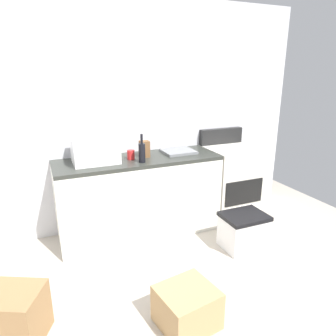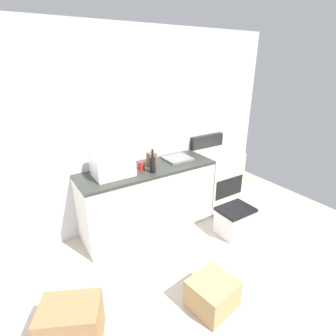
{
  "view_description": "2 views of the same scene",
  "coord_description": "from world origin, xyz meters",
  "px_view_note": "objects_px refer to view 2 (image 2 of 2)",
  "views": [
    {
      "loc": [
        -0.68,
        -1.94,
        1.81
      ],
      "look_at": [
        0.57,
        0.99,
        0.82
      ],
      "focal_mm": 33.16,
      "sensor_mm": 36.0,
      "label": 1
    },
    {
      "loc": [
        -1.16,
        -1.59,
        2.19
      ],
      "look_at": [
        0.53,
        1.05,
        0.9
      ],
      "focal_mm": 28.04,
      "sensor_mm": 36.0,
      "label": 2
    }
  ],
  "objects_px": {
    "microwave": "(113,165)",
    "coffee_mug": "(142,166)",
    "stove_oven": "(216,177)",
    "knife_block": "(152,159)",
    "storage_bin": "(234,220)",
    "wine_bottle": "(153,164)",
    "cardboard_box_medium": "(212,294)",
    "cardboard_box_large": "(72,324)"
  },
  "relations": [
    {
      "from": "microwave",
      "to": "coffee_mug",
      "type": "relative_size",
      "value": 4.6
    },
    {
      "from": "wine_bottle",
      "to": "microwave",
      "type": "bearing_deg",
      "value": 158.11
    },
    {
      "from": "wine_bottle",
      "to": "storage_bin",
      "type": "xyz_separation_m",
      "value": [
        0.92,
        -0.58,
        -0.82
      ]
    },
    {
      "from": "coffee_mug",
      "to": "cardboard_box_medium",
      "type": "relative_size",
      "value": 0.25
    },
    {
      "from": "stove_oven",
      "to": "coffee_mug",
      "type": "height_order",
      "value": "stove_oven"
    },
    {
      "from": "storage_bin",
      "to": "microwave",
      "type": "bearing_deg",
      "value": 151.04
    },
    {
      "from": "microwave",
      "to": "knife_block",
      "type": "relative_size",
      "value": 2.56
    },
    {
      "from": "coffee_mug",
      "to": "knife_block",
      "type": "xyz_separation_m",
      "value": [
        0.17,
        0.04,
        0.04
      ]
    },
    {
      "from": "microwave",
      "to": "storage_bin",
      "type": "height_order",
      "value": "microwave"
    },
    {
      "from": "stove_oven",
      "to": "knife_block",
      "type": "relative_size",
      "value": 6.11
    },
    {
      "from": "storage_bin",
      "to": "coffee_mug",
      "type": "bearing_deg",
      "value": 143.53
    },
    {
      "from": "wine_bottle",
      "to": "knife_block",
      "type": "xyz_separation_m",
      "value": [
        0.09,
        0.2,
        -0.02
      ]
    },
    {
      "from": "microwave",
      "to": "cardboard_box_large",
      "type": "distance_m",
      "value": 1.64
    },
    {
      "from": "stove_oven",
      "to": "coffee_mug",
      "type": "distance_m",
      "value": 1.39
    },
    {
      "from": "cardboard_box_medium",
      "to": "microwave",
      "type": "bearing_deg",
      "value": 102.8
    },
    {
      "from": "cardboard_box_medium",
      "to": "cardboard_box_large",
      "type": "bearing_deg",
      "value": 162.93
    },
    {
      "from": "microwave",
      "to": "knife_block",
      "type": "bearing_deg",
      "value": 1.71
    },
    {
      "from": "stove_oven",
      "to": "coffee_mug",
      "type": "bearing_deg",
      "value": -179.36
    },
    {
      "from": "stove_oven",
      "to": "cardboard_box_medium",
      "type": "relative_size",
      "value": 2.71
    },
    {
      "from": "stove_oven",
      "to": "microwave",
      "type": "relative_size",
      "value": 2.39
    },
    {
      "from": "knife_block",
      "to": "cardboard_box_large",
      "type": "height_order",
      "value": "knife_block"
    },
    {
      "from": "microwave",
      "to": "cardboard_box_medium",
      "type": "distance_m",
      "value": 1.76
    },
    {
      "from": "microwave",
      "to": "storage_bin",
      "type": "distance_m",
      "value": 1.77
    },
    {
      "from": "coffee_mug",
      "to": "storage_bin",
      "type": "height_order",
      "value": "coffee_mug"
    },
    {
      "from": "stove_oven",
      "to": "knife_block",
      "type": "distance_m",
      "value": 1.25
    },
    {
      "from": "wine_bottle",
      "to": "storage_bin",
      "type": "relative_size",
      "value": 0.65
    },
    {
      "from": "cardboard_box_medium",
      "to": "storage_bin",
      "type": "bearing_deg",
      "value": 35.15
    },
    {
      "from": "knife_block",
      "to": "storage_bin",
      "type": "xyz_separation_m",
      "value": [
        0.82,
        -0.77,
        -0.8
      ]
    },
    {
      "from": "knife_block",
      "to": "storage_bin",
      "type": "distance_m",
      "value": 1.38
    },
    {
      "from": "knife_block",
      "to": "cardboard_box_large",
      "type": "xyz_separation_m",
      "value": [
        -1.4,
        -1.13,
        -0.8
      ]
    },
    {
      "from": "coffee_mug",
      "to": "knife_block",
      "type": "relative_size",
      "value": 0.56
    },
    {
      "from": "stove_oven",
      "to": "cardboard_box_medium",
      "type": "height_order",
      "value": "stove_oven"
    },
    {
      "from": "knife_block",
      "to": "storage_bin",
      "type": "bearing_deg",
      "value": -43.12
    },
    {
      "from": "microwave",
      "to": "coffee_mug",
      "type": "distance_m",
      "value": 0.38
    },
    {
      "from": "stove_oven",
      "to": "microwave",
      "type": "bearing_deg",
      "value": 179.75
    },
    {
      "from": "stove_oven",
      "to": "wine_bottle",
      "type": "bearing_deg",
      "value": -172.03
    },
    {
      "from": "coffee_mug",
      "to": "cardboard_box_large",
      "type": "bearing_deg",
      "value": -138.57
    },
    {
      "from": "coffee_mug",
      "to": "storage_bin",
      "type": "distance_m",
      "value": 1.45
    },
    {
      "from": "microwave",
      "to": "coffee_mug",
      "type": "bearing_deg",
      "value": -3.36
    },
    {
      "from": "microwave",
      "to": "coffee_mug",
      "type": "xyz_separation_m",
      "value": [
        0.37,
        -0.02,
        -0.09
      ]
    },
    {
      "from": "wine_bottle",
      "to": "coffee_mug",
      "type": "height_order",
      "value": "wine_bottle"
    },
    {
      "from": "stove_oven",
      "to": "cardboard_box_large",
      "type": "distance_m",
      "value": 2.78
    }
  ]
}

